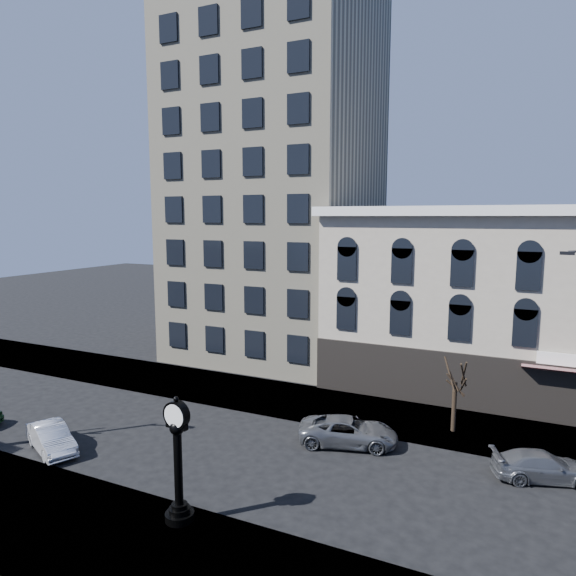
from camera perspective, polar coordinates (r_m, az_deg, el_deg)
The scene contains 10 objects.
ground at distance 27.77m, azimuth -7.62°, elevation -17.40°, with size 160.00×160.00×0.00m, color black.
sidewalk_far at distance 34.20m, azimuth -0.18°, elevation -12.23°, with size 160.00×6.00×0.12m, color #9C998E.
sidewalk_near at distance 22.32m, azimuth -19.94°, elevation -24.47°, with size 160.00×6.00×0.12m, color #9C998E.
cream_tower at distance 45.19m, azimuth -1.31°, elevation 17.44°, with size 15.90×15.40×42.50m.
victorian_row at distance 37.39m, azimuth 22.19°, elevation -1.67°, with size 22.60×11.19×12.50m.
street_clock at distance 21.27m, azimuth -12.11°, elevation -18.67°, with size 1.14×1.14×5.01m.
bare_tree_far at distance 29.67m, azimuth 18.13°, elevation -8.87°, with size 2.60×2.60×4.46m.
car_near_b at distance 29.73m, azimuth -24.81°, elevation -14.89°, with size 1.44×4.14×1.36m, color silver.
car_far_a at distance 28.03m, azimuth 6.71°, elevation -15.53°, with size 2.37×5.13×1.43m, color #595B60.
car_far_b at distance 27.17m, azimuth 26.45°, elevation -17.30°, with size 1.80×4.43×1.28m, color #595B60.
Camera 1 is at (13.79, -20.99, 11.85)m, focal length 32.00 mm.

